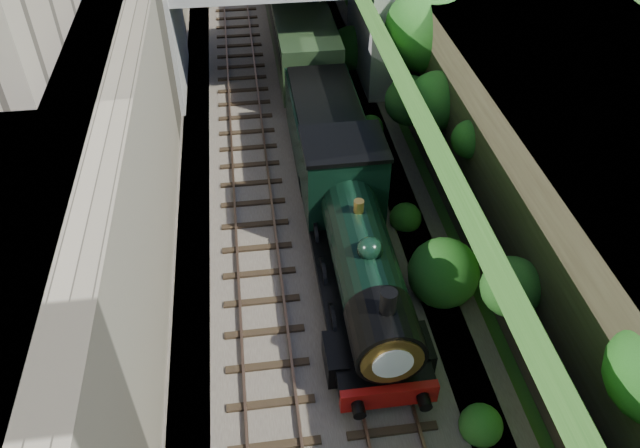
% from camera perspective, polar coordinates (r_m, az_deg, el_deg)
% --- Properties ---
extents(trackbed, '(10.00, 90.00, 0.20)m').
position_cam_1_polar(trackbed, '(29.87, -2.90, 9.57)').
color(trackbed, '#473F38').
rests_on(trackbed, ground).
extents(retaining_wall, '(1.00, 90.00, 7.00)m').
position_cam_1_polar(retaining_wall, '(28.41, -14.60, 14.38)').
color(retaining_wall, '#756B56').
rests_on(retaining_wall, ground).
extents(street_plateau_left, '(6.00, 90.00, 7.00)m').
position_cam_1_polar(street_plateau_left, '(29.05, -21.61, 13.43)').
color(street_plateau_left, '#262628').
rests_on(street_plateau_left, ground).
extents(street_plateau_right, '(8.00, 90.00, 6.25)m').
position_cam_1_polar(street_plateau_right, '(30.59, 15.58, 15.35)').
color(street_plateau_right, '#262628').
rests_on(street_plateau_right, ground).
extents(embankment_slope, '(4.66, 90.00, 6.44)m').
position_cam_1_polar(embankment_slope, '(28.10, 7.85, 13.61)').
color(embankment_slope, '#1E4714').
rests_on(embankment_slope, ground).
extents(track_left, '(2.50, 90.00, 0.20)m').
position_cam_1_polar(track_left, '(29.73, -6.80, 9.49)').
color(track_left, black).
rests_on(track_left, trackbed).
extents(track_right, '(2.50, 90.00, 0.20)m').
position_cam_1_polar(track_right, '(29.90, -0.58, 9.98)').
color(track_right, black).
rests_on(track_right, trackbed).
extents(road_bridge, '(16.00, 6.40, 7.25)m').
position_cam_1_polar(road_bridge, '(31.77, -2.10, 19.58)').
color(road_bridge, gray).
rests_on(road_bridge, ground).
extents(tree, '(3.60, 3.80, 6.60)m').
position_cam_1_polar(tree, '(27.65, 9.91, 16.97)').
color(tree, black).
rests_on(tree, ground).
extents(locomotive, '(3.10, 10.22, 3.83)m').
position_cam_1_polar(locomotive, '(20.06, 3.46, -2.21)').
color(locomotive, black).
rests_on(locomotive, trackbed).
extents(tender, '(2.70, 6.00, 3.05)m').
position_cam_1_polar(tender, '(25.99, 0.47, 8.37)').
color(tender, black).
rests_on(tender, trackbed).
extents(coach_front, '(2.90, 18.00, 3.70)m').
position_cam_1_polar(coach_front, '(37.01, -2.46, 19.34)').
color(coach_front, black).
rests_on(coach_front, trackbed).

